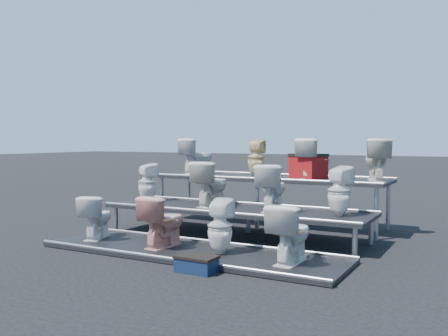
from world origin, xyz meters
The scene contains 18 objects.
ground centered at (0.00, 0.00, 0.00)m, with size 80.00×80.00×0.00m, color black.
tier_front centered at (0.00, -1.30, 0.03)m, with size 4.20×1.20×0.06m, color black.
tier_mid centered at (0.00, 0.00, 0.23)m, with size 4.20×1.20×0.46m, color black.
tier_back centered at (0.00, 1.30, 0.43)m, with size 4.20×1.20×0.86m, color black.
toilet_0 centered at (-1.64, -1.30, 0.38)m, with size 0.36×0.63×0.65m, color silver.
toilet_1 centered at (-0.44, -1.30, 0.41)m, with size 0.40×0.69×0.71m, color #DE998A.
toilet_2 centered at (0.45, -1.30, 0.42)m, with size 0.32×0.33×0.71m, color silver.
toilet_3 centered at (1.41, -1.30, 0.42)m, with size 0.40×0.70×0.71m, color silver.
toilet_4 centered at (-1.70, 0.00, 0.79)m, with size 0.30×0.30×0.66m, color silver.
toilet_5 centered at (-0.43, 0.00, 0.82)m, with size 0.40×0.71×0.72m, color beige.
toilet_6 centered at (0.62, 0.00, 0.81)m, with size 0.39×0.69×0.70m, color silver.
toilet_7 centered at (1.63, 0.00, 0.81)m, with size 0.32×0.32×0.70m, color silver.
toilet_8 centered at (-1.49, 1.30, 1.20)m, with size 0.38×0.67×0.68m, color silver.
toilet_9 centered at (-0.24, 1.30, 1.20)m, with size 0.30×0.31×0.67m, color #D2C07F.
toilet_10 centered at (0.86, 1.30, 1.20)m, with size 0.38×0.67×0.69m, color silver.
toilet_11 centered at (1.87, 1.30, 1.20)m, with size 0.38×0.67×0.68m, color beige.
red_crate centered at (0.74, 1.28, 1.05)m, with size 0.52×0.42×0.38m, color maroon.
step_stool centered at (0.54, -2.02, 0.08)m, with size 0.45×0.27×0.16m, color #0D1932.
Camera 1 is at (3.52, -6.85, 1.54)m, focal length 40.00 mm.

